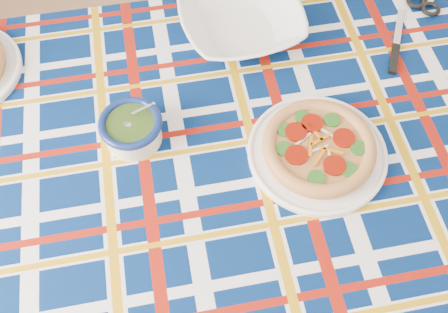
% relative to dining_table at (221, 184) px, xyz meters
% --- Properties ---
extents(dining_table, '(1.99, 1.63, 0.80)m').
position_rel_dining_table_xyz_m(dining_table, '(0.00, 0.00, 0.00)').
color(dining_table, brown).
rests_on(dining_table, floor).
extents(tablecloth, '(2.04, 1.68, 0.11)m').
position_rel_dining_table_xyz_m(tablecloth, '(-0.00, -0.00, 0.03)').
color(tablecloth, '#041B4C').
rests_on(tablecloth, dining_table).
extents(main_focaccia_plate, '(0.41, 0.41, 0.06)m').
position_rel_dining_table_xyz_m(main_focaccia_plate, '(0.20, 0.07, 0.11)').
color(main_focaccia_plate, '#B3763F').
rests_on(main_focaccia_plate, tablecloth).
extents(pesto_bowl, '(0.18, 0.18, 0.08)m').
position_rel_dining_table_xyz_m(pesto_bowl, '(-0.21, 0.03, 0.12)').
color(pesto_bowl, '#1C330D').
rests_on(pesto_bowl, tablecloth).
extents(serving_bowl, '(0.41, 0.41, 0.08)m').
position_rel_dining_table_xyz_m(serving_bowl, '(-0.03, 0.40, 0.12)').
color(serving_bowl, white).
rests_on(serving_bowl, tablecloth).
extents(table_knife, '(0.04, 0.25, 0.01)m').
position_rel_dining_table_xyz_m(table_knife, '(0.37, 0.49, 0.09)').
color(table_knife, silver).
rests_on(table_knife, tablecloth).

